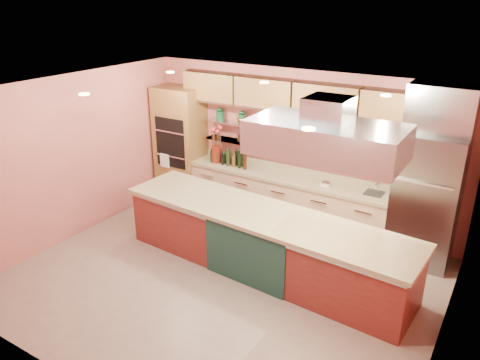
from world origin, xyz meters
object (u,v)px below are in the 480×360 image
Objects in this scene: refrigerator at (426,200)px; copper_kettle at (247,120)px; kitchen_scale at (326,183)px; flower_vase at (217,154)px; green_canister at (271,124)px; island at (263,242)px.

copper_kettle is (-3.34, 0.23, 0.74)m from refrigerator.
copper_kettle is (-1.71, 0.22, 0.82)m from kitchen_scale.
flower_vase is 1.84× the size of green_canister.
copper_kettle is at bearing 166.82° from kitchen_scale.
refrigerator is 2.59m from island.
copper_kettle reaches higher than flower_vase.
island is 25.79× the size of green_canister.
flower_vase is 1.69× the size of copper_kettle.
copper_kettle is 1.09× the size of green_canister.
island is 23.66× the size of copper_kettle.
green_canister reaches higher than island.
copper_kettle is (-1.35, 1.79, 1.31)m from island.
flower_vase is (-1.91, 1.57, 0.61)m from island.
refrigerator is at bearing 42.07° from island.
flower_vase is 0.92m from copper_kettle.
flower_vase is (-3.89, 0.01, 0.04)m from refrigerator.
flower_vase reaches higher than island.
green_canister is at bearing 11.76° from flower_vase.
green_canister is (1.06, 0.22, 0.71)m from flower_vase.
kitchen_scale is (2.26, 0.00, -0.12)m from flower_vase.
island is at bearing -108.50° from kitchen_scale.
kitchen_scale is (-1.63, 0.01, -0.08)m from refrigerator.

